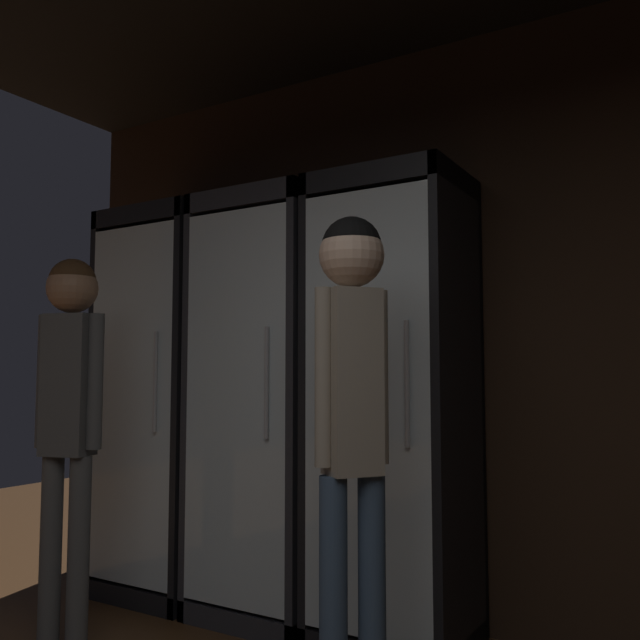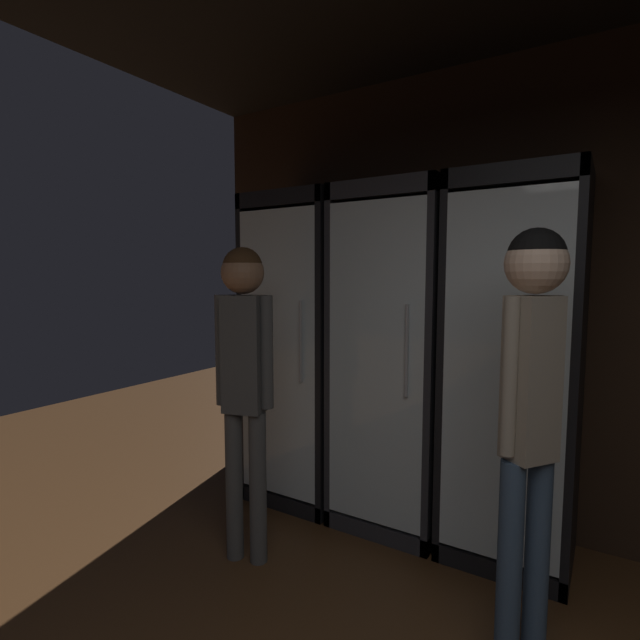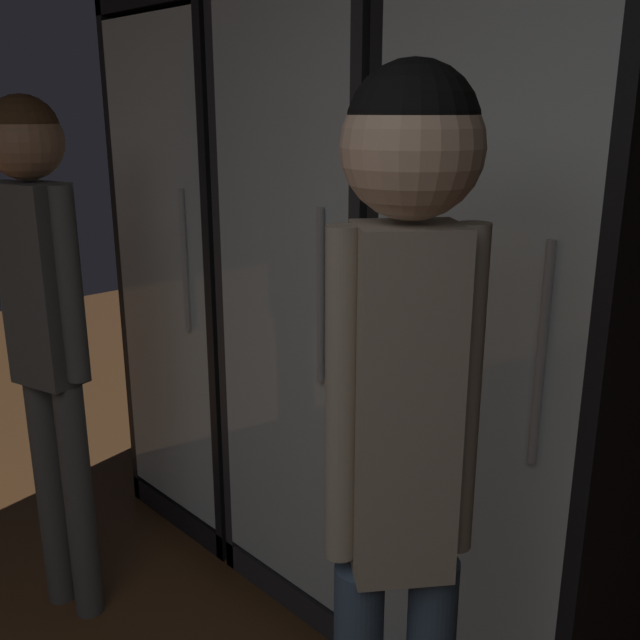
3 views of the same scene
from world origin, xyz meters
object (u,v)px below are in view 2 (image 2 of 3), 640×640
cooler_left (396,360)px  cooler_far_left (304,353)px  cooler_center (514,372)px  shopper_near (244,359)px  shopper_far (531,386)px

cooler_left → cooler_far_left: bearing=-180.0°
cooler_far_left → cooler_center: bearing=0.0°
cooler_left → cooler_center: 0.68m
cooler_center → cooler_left: bearing=180.0°
cooler_center → shopper_near: cooler_center is taller
cooler_far_left → cooler_left: (0.68, 0.00, 0.01)m
cooler_left → shopper_near: size_ratio=1.23×
cooler_left → cooler_center: same height
cooler_left → shopper_far: 1.17m
cooler_center → shopper_far: size_ratio=1.21×
cooler_center → shopper_far: (0.19, -0.78, 0.10)m
shopper_near → shopper_far: size_ratio=0.98×
cooler_far_left → shopper_far: cooler_far_left is taller
cooler_center → shopper_near: bearing=-145.1°
cooler_far_left → shopper_far: (1.56, -0.78, 0.12)m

